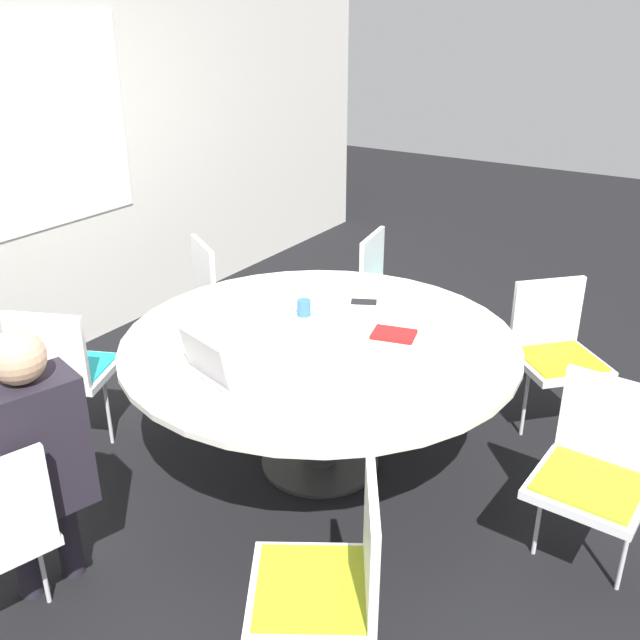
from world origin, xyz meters
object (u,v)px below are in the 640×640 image
chair_5 (224,290)px  chair_4 (389,286)px  chair_6 (63,365)px  spiral_notebook (394,334)px  chair_3 (555,346)px  chair_1 (332,576)px  laptop (218,366)px  person_0 (34,451)px  chair_2 (597,465)px  coffee_cup (304,308)px  cell_phone (364,302)px

chair_5 → chair_4: bearing=69.0°
chair_6 → spiral_notebook: bearing=5.1°
chair_6 → chair_3: bearing=14.0°
chair_1 → spiral_notebook: size_ratio=3.57×
chair_1 → laptop: (0.55, 0.93, 0.28)m
chair_6 → spiral_notebook: chair_6 is taller
chair_3 → person_0: bearing=15.3°
person_0 → chair_2: bearing=-36.4°
chair_3 → chair_5: bearing=-36.3°
chair_4 → chair_6: bearing=-35.3°
chair_4 → chair_6: size_ratio=1.00×
laptop → coffee_cup: (0.77, 0.06, -0.01)m
chair_4 → chair_6: 2.14m
chair_3 → chair_5: size_ratio=1.00×
chair_3 → cell_phone: 1.09m
chair_3 → chair_6: (-1.62, 2.11, 0.00)m
coffee_cup → chair_3: bearing=-53.7°
cell_phone → chair_1: bearing=-153.8°
spiral_notebook → person_0: bearing=155.8°
chair_4 → spiral_notebook: size_ratio=3.57×
chair_1 → chair_2: size_ratio=1.00×
person_0 → laptop: 0.82m
chair_2 → chair_6: same height
chair_5 → cell_phone: (-0.15, -1.14, 0.23)m
chair_1 → chair_2: 1.26m
chair_4 → chair_5: size_ratio=1.00×
chair_4 → cell_phone: chair_4 is taller
laptop → coffee_cup: size_ratio=4.45×
coffee_cup → cell_phone: coffee_cup is taller
chair_5 → coffee_cup: bearing=6.0°
chair_3 → person_0: size_ratio=0.71×
chair_1 → chair_2: bearing=-59.4°
chair_2 → chair_6: (-0.59, 2.58, 0.00)m
chair_5 → laptop: bearing=-18.4°
chair_3 → coffee_cup: bearing=-9.5°
chair_4 → coffee_cup: (-1.13, -0.07, 0.27)m
laptop → person_0: bearing=88.9°
chair_2 → coffee_cup: bearing=-4.1°
chair_2 → cell_phone: (0.53, 1.40, 0.23)m
chair_2 → person_0: size_ratio=0.71×
chair_3 → chair_4: same height
person_0 → laptop: person_0 is taller
chair_5 → spiral_notebook: (-0.45, -1.48, 0.23)m
chair_1 → coffee_cup: bearing=5.5°
chair_2 → chair_5: size_ratio=1.00×
cell_phone → laptop: bearing=173.4°
chair_2 → chair_5: 2.63m
chair_3 → spiral_notebook: 1.03m
chair_4 → spiral_notebook: chair_4 is taller
person_0 → spiral_notebook: (1.57, -0.71, 0.04)m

